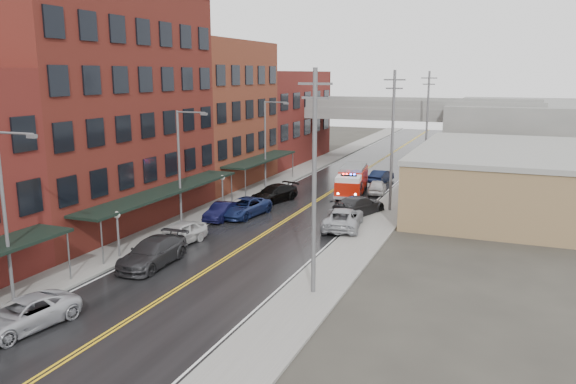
% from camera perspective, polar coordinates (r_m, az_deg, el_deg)
% --- Properties ---
extents(road, '(11.00, 160.00, 0.02)m').
position_cam_1_polar(road, '(46.66, 0.32, -2.57)').
color(road, black).
rests_on(road, ground).
extents(sidewalk_left, '(3.00, 160.00, 0.15)m').
position_cam_1_polar(sidewalk_left, '(49.71, -7.54, -1.69)').
color(sidewalk_left, slate).
rests_on(sidewalk_left, ground).
extents(sidewalk_right, '(3.00, 160.00, 0.15)m').
position_cam_1_polar(sidewalk_right, '(44.58, 9.09, -3.33)').
color(sidewalk_right, slate).
rests_on(sidewalk_right, ground).
extents(curb_left, '(0.30, 160.00, 0.15)m').
position_cam_1_polar(curb_left, '(48.94, -5.85, -1.86)').
color(curb_left, gray).
rests_on(curb_left, ground).
extents(curb_right, '(0.30, 160.00, 0.15)m').
position_cam_1_polar(curb_right, '(44.95, 7.04, -3.14)').
color(curb_right, gray).
rests_on(curb_right, ground).
extents(brick_building_b, '(9.00, 20.00, 18.00)m').
position_cam_1_polar(brick_building_b, '(46.11, -18.77, 7.96)').
color(brick_building_b, maroon).
rests_on(brick_building_b, ground).
extents(brick_building_c, '(9.00, 15.00, 15.00)m').
position_cam_1_polar(brick_building_c, '(60.57, -7.84, 7.86)').
color(brick_building_c, brown).
rests_on(brick_building_c, ground).
extents(brick_building_far, '(9.00, 20.00, 12.00)m').
position_cam_1_polar(brick_building_far, '(76.35, -1.27, 7.66)').
color(brick_building_far, maroon).
rests_on(brick_building_far, ground).
extents(tan_building, '(14.00, 22.00, 5.00)m').
position_cam_1_polar(tan_building, '(52.84, 20.88, 1.12)').
color(tan_building, '#8E744C').
rests_on(tan_building, ground).
extents(right_far_block, '(18.00, 30.00, 8.00)m').
position_cam_1_polar(right_far_block, '(82.40, 22.85, 5.65)').
color(right_far_block, slate).
rests_on(right_far_block, ground).
extents(awning_1, '(2.60, 18.00, 3.09)m').
position_cam_1_polar(awning_1, '(43.38, -12.38, 0.08)').
color(awning_1, black).
rests_on(awning_1, ground).
extents(awning_2, '(2.60, 13.00, 3.09)m').
position_cam_1_polar(awning_2, '(58.43, -2.74, 3.35)').
color(awning_2, black).
rests_on(awning_2, ground).
extents(globe_lamp_1, '(0.44, 0.44, 3.12)m').
position_cam_1_polar(globe_lamp_1, '(37.43, -16.94, -3.11)').
color(globe_lamp_1, '#59595B').
rests_on(globe_lamp_1, ground).
extents(globe_lamp_2, '(0.44, 0.44, 3.12)m').
position_cam_1_polar(globe_lamp_2, '(48.81, -6.69, 0.77)').
color(globe_lamp_2, '#59595B').
rests_on(globe_lamp_2, ground).
extents(street_lamp_0, '(2.64, 0.22, 9.00)m').
position_cam_1_polar(street_lamp_0, '(31.27, -26.61, -1.36)').
color(street_lamp_0, '#59595B').
rests_on(street_lamp_0, ground).
extents(street_lamp_1, '(2.64, 0.22, 9.00)m').
position_cam_1_polar(street_lamp_1, '(43.30, -10.73, 3.08)').
color(street_lamp_1, '#59595B').
rests_on(street_lamp_1, ground).
extents(street_lamp_2, '(2.64, 0.22, 9.00)m').
position_cam_1_polar(street_lamp_2, '(57.30, -2.11, 5.41)').
color(street_lamp_2, '#59595B').
rests_on(street_lamp_2, ground).
extents(utility_pole_0, '(1.80, 0.24, 12.00)m').
position_cam_1_polar(utility_pole_0, '(29.11, 2.68, 1.25)').
color(utility_pole_0, '#59595B').
rests_on(utility_pole_0, ground).
extents(utility_pole_1, '(1.80, 0.24, 12.00)m').
position_cam_1_polar(utility_pole_1, '(48.26, 10.55, 5.32)').
color(utility_pole_1, '#59595B').
rests_on(utility_pole_1, ground).
extents(utility_pole_2, '(1.80, 0.24, 12.00)m').
position_cam_1_polar(utility_pole_2, '(67.90, 13.95, 7.04)').
color(utility_pole_2, '#59595B').
rests_on(utility_pole_2, ground).
extents(overpass, '(40.00, 10.00, 7.50)m').
position_cam_1_polar(overpass, '(76.08, 9.28, 7.48)').
color(overpass, slate).
rests_on(overpass, ground).
extents(fire_truck, '(3.82, 7.72, 2.72)m').
position_cam_1_polar(fire_truck, '(55.14, 6.51, 1.18)').
color(fire_truck, '#A71507').
rests_on(fire_truck, ground).
extents(parked_car_left_2, '(3.25, 5.52, 1.44)m').
position_cam_1_polar(parked_car_left_2, '(29.39, -25.31, -11.20)').
color(parked_car_left_2, '#A8AAB0').
rests_on(parked_car_left_2, ground).
extents(parked_car_left_3, '(2.49, 5.78, 1.66)m').
position_cam_1_polar(parked_car_left_3, '(35.97, -13.59, -5.99)').
color(parked_car_left_3, '#272729').
rests_on(parked_car_left_3, ground).
extents(parked_car_left_4, '(2.56, 4.95, 1.61)m').
position_cam_1_polar(parked_car_left_4, '(39.78, -11.06, -4.18)').
color(parked_car_left_4, '#B8B8B8').
rests_on(parked_car_left_4, ground).
extents(parked_car_left_5, '(1.59, 4.24, 1.38)m').
position_cam_1_polar(parked_car_left_5, '(46.10, -6.76, -1.96)').
color(parked_car_left_5, black).
rests_on(parked_car_left_5, ground).
extents(parked_car_left_6, '(3.26, 5.78, 1.52)m').
position_cam_1_polar(parked_car_left_6, '(46.96, -4.46, -1.56)').
color(parked_car_left_6, '#14204B').
rests_on(parked_car_left_6, ground).
extents(parked_car_left_7, '(3.63, 5.77, 1.56)m').
position_cam_1_polar(parked_car_left_7, '(52.14, -1.43, -0.15)').
color(parked_car_left_7, black).
rests_on(parked_car_left_7, ground).
extents(parked_car_right_0, '(3.59, 6.24, 1.64)m').
position_cam_1_polar(parked_car_right_0, '(43.25, 5.62, -2.69)').
color(parked_car_right_0, '#9B9EA3').
rests_on(parked_car_right_0, ground).
extents(parked_car_right_1, '(4.00, 6.15, 1.66)m').
position_cam_1_polar(parked_car_right_1, '(47.57, 7.18, -1.37)').
color(parked_car_right_1, '#242527').
rests_on(parked_car_right_1, ground).
extents(parked_car_right_2, '(2.29, 4.33, 1.40)m').
position_cam_1_polar(parked_car_right_2, '(56.30, 9.05, 0.53)').
color(parked_car_right_2, silver).
rests_on(parked_car_right_2, ground).
extents(parked_car_right_3, '(2.05, 4.45, 1.41)m').
position_cam_1_polar(parked_car_right_3, '(62.20, 9.46, 1.60)').
color(parked_car_right_3, black).
rests_on(parked_car_right_3, ground).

